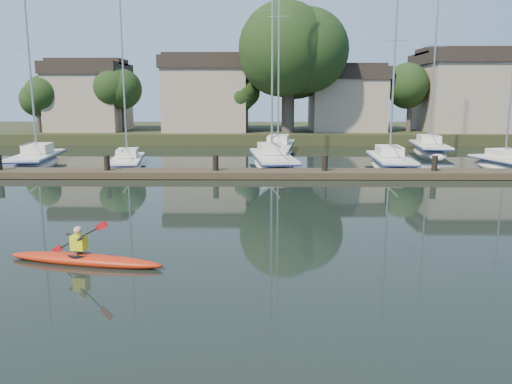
{
  "coord_description": "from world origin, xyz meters",
  "views": [
    {
      "loc": [
        -0.42,
        -13.18,
        4.33
      ],
      "look_at": [
        -0.64,
        3.28,
        1.2
      ],
      "focal_mm": 35.0,
      "sensor_mm": 36.0,
      "label": 1
    }
  ],
  "objects_px": {
    "sailboat_2": "(272,168)",
    "sailboat_6": "(278,155)",
    "kayak": "(84,257)",
    "dock": "(270,173)",
    "sailboat_3": "(390,169)",
    "sailboat_4": "(506,171)",
    "sailboat_0": "(37,167)",
    "sailboat_7": "(429,155)",
    "sailboat_1": "(127,169)"
  },
  "relations": [
    {
      "from": "sailboat_3",
      "to": "sailboat_0",
      "type": "bearing_deg",
      "value": -178.1
    },
    {
      "from": "kayak",
      "to": "sailboat_4",
      "type": "height_order",
      "value": "sailboat_4"
    },
    {
      "from": "kayak",
      "to": "sailboat_7",
      "type": "height_order",
      "value": "sailboat_7"
    },
    {
      "from": "sailboat_4",
      "to": "sailboat_1",
      "type": "bearing_deg",
      "value": 167.58
    },
    {
      "from": "dock",
      "to": "sailboat_2",
      "type": "height_order",
      "value": "sailboat_2"
    },
    {
      "from": "dock",
      "to": "sailboat_2",
      "type": "xyz_separation_m",
      "value": [
        0.21,
        5.02,
        -0.41
      ]
    },
    {
      "from": "sailboat_7",
      "to": "kayak",
      "type": "bearing_deg",
      "value": -115.29
    },
    {
      "from": "kayak",
      "to": "sailboat_7",
      "type": "xyz_separation_m",
      "value": [
        18.14,
        27.63,
        -0.38
      ]
    },
    {
      "from": "sailboat_1",
      "to": "sailboat_2",
      "type": "relative_size",
      "value": 0.75
    },
    {
      "from": "sailboat_2",
      "to": "dock",
      "type": "bearing_deg",
      "value": -98.79
    },
    {
      "from": "sailboat_0",
      "to": "sailboat_1",
      "type": "xyz_separation_m",
      "value": [
        6.22,
        -0.91,
        0.04
      ]
    },
    {
      "from": "kayak",
      "to": "dock",
      "type": "height_order",
      "value": "kayak"
    },
    {
      "from": "sailboat_3",
      "to": "kayak",
      "type": "bearing_deg",
      "value": -120.27
    },
    {
      "from": "sailboat_0",
      "to": "sailboat_4",
      "type": "bearing_deg",
      "value": -11.08
    },
    {
      "from": "sailboat_1",
      "to": "sailboat_4",
      "type": "relative_size",
      "value": 1.12
    },
    {
      "from": "sailboat_0",
      "to": "sailboat_1",
      "type": "height_order",
      "value": "sailboat_0"
    },
    {
      "from": "dock",
      "to": "sailboat_1",
      "type": "bearing_deg",
      "value": 154.68
    },
    {
      "from": "dock",
      "to": "kayak",
      "type": "bearing_deg",
      "value": -109.37
    },
    {
      "from": "dock",
      "to": "sailboat_3",
      "type": "height_order",
      "value": "sailboat_3"
    },
    {
      "from": "dock",
      "to": "sailboat_4",
      "type": "height_order",
      "value": "sailboat_4"
    },
    {
      "from": "dock",
      "to": "sailboat_0",
      "type": "bearing_deg",
      "value": 161.21
    },
    {
      "from": "sailboat_0",
      "to": "sailboat_7",
      "type": "height_order",
      "value": "sailboat_7"
    },
    {
      "from": "sailboat_0",
      "to": "sailboat_1",
      "type": "distance_m",
      "value": 6.28
    },
    {
      "from": "kayak",
      "to": "sailboat_0",
      "type": "xyz_separation_m",
      "value": [
        -10.14,
        19.82,
        -0.38
      ]
    },
    {
      "from": "kayak",
      "to": "sailboat_3",
      "type": "bearing_deg",
      "value": 67.75
    },
    {
      "from": "sailboat_6",
      "to": "sailboat_3",
      "type": "bearing_deg",
      "value": -41.78
    },
    {
      "from": "sailboat_0",
      "to": "sailboat_7",
      "type": "relative_size",
      "value": 0.91
    },
    {
      "from": "sailboat_1",
      "to": "sailboat_7",
      "type": "xyz_separation_m",
      "value": [
        22.07,
        8.72,
        -0.04
      ]
    },
    {
      "from": "sailboat_2",
      "to": "sailboat_6",
      "type": "distance_m",
      "value": 7.25
    },
    {
      "from": "sailboat_2",
      "to": "sailboat_4",
      "type": "distance_m",
      "value": 14.64
    },
    {
      "from": "dock",
      "to": "sailboat_1",
      "type": "height_order",
      "value": "sailboat_1"
    },
    {
      "from": "sailboat_1",
      "to": "sailboat_6",
      "type": "height_order",
      "value": "sailboat_6"
    },
    {
      "from": "sailboat_2",
      "to": "sailboat_6",
      "type": "xyz_separation_m",
      "value": [
        0.57,
        7.22,
        0.0
      ]
    },
    {
      "from": "sailboat_4",
      "to": "sailboat_3",
      "type": "bearing_deg",
      "value": 163.77
    },
    {
      "from": "sailboat_4",
      "to": "sailboat_7",
      "type": "relative_size",
      "value": 0.78
    },
    {
      "from": "sailboat_3",
      "to": "sailboat_4",
      "type": "height_order",
      "value": "sailboat_3"
    },
    {
      "from": "dock",
      "to": "sailboat_7",
      "type": "bearing_deg",
      "value": 45.01
    },
    {
      "from": "sailboat_1",
      "to": "sailboat_3",
      "type": "xyz_separation_m",
      "value": [
        16.78,
        0.2,
        -0.03
      ]
    },
    {
      "from": "kayak",
      "to": "sailboat_7",
      "type": "bearing_deg",
      "value": 68.39
    },
    {
      "from": "kayak",
      "to": "sailboat_6",
      "type": "distance_m",
      "value": 27.51
    },
    {
      "from": "sailboat_0",
      "to": "sailboat_1",
      "type": "relative_size",
      "value": 1.04
    },
    {
      "from": "dock",
      "to": "sailboat_6",
      "type": "bearing_deg",
      "value": 86.34
    },
    {
      "from": "sailboat_2",
      "to": "sailboat_3",
      "type": "relative_size",
      "value": 1.23
    },
    {
      "from": "sailboat_2",
      "to": "kayak",
      "type": "bearing_deg",
      "value": -111.6
    },
    {
      "from": "sailboat_1",
      "to": "sailboat_4",
      "type": "height_order",
      "value": "sailboat_1"
    },
    {
      "from": "kayak",
      "to": "sailboat_3",
      "type": "distance_m",
      "value": 23.03
    },
    {
      "from": "sailboat_6",
      "to": "sailboat_7",
      "type": "relative_size",
      "value": 1.25
    },
    {
      "from": "sailboat_1",
      "to": "sailboat_6",
      "type": "distance_m",
      "value": 12.65
    },
    {
      "from": "sailboat_0",
      "to": "sailboat_2",
      "type": "xyz_separation_m",
      "value": [
        15.49,
        -0.18,
        0.01
      ]
    },
    {
      "from": "sailboat_4",
      "to": "sailboat_2",
      "type": "bearing_deg",
      "value": 164.14
    }
  ]
}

